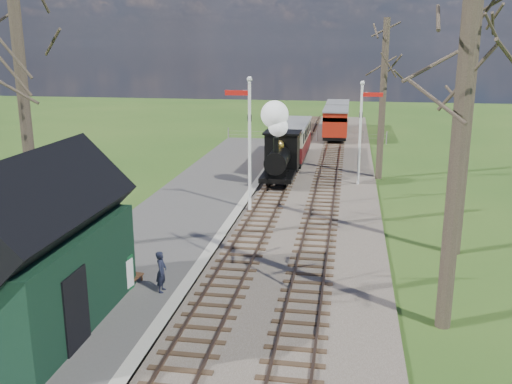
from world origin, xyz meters
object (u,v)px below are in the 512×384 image
person (161,272)px  red_carriage_a (336,123)px  locomotive (279,147)px  bench (126,276)px  semaphore_far (362,125)px  station_shed (37,252)px  sign_board (126,275)px  coach (291,140)px  red_carriage_b (337,115)px  semaphore_near (248,135)px

person → red_carriage_a: bearing=-10.9°
locomotive → person: 15.11m
bench → semaphore_far: bearing=64.2°
locomotive → red_carriage_a: 15.72m
bench → station_shed: bearing=-115.3°
station_shed → bench: bearing=64.7°
locomotive → sign_board: bearing=-100.6°
semaphore_far → red_carriage_a: size_ratio=1.17×
station_shed → bench: (1.29, 2.72, -1.73)m
coach → bench: size_ratio=5.65×
semaphore_far → red_carriage_b: size_ratio=1.17×
semaphore_near → semaphore_far: (5.14, 6.00, -0.27)m
sign_board → semaphore_far: bearing=65.3°
semaphore_far → locomotive: size_ratio=1.24×
locomotive → red_carriage_a: (2.61, 15.49, -0.68)m
station_shed → semaphore_near: semaphore_near is taller
coach → red_carriage_b: bearing=80.1°
semaphore_near → coach: (0.77, 11.55, -2.07)m
coach → person: 21.10m
coach → red_carriage_a: (2.60, 9.42, -0.11)m
semaphore_near → person: bearing=-96.1°
station_shed → red_carriage_a: 33.69m
station_shed → semaphore_far: size_ratio=1.10×
semaphore_near → coach: semaphore_near is taller
coach → person: coach is taller
semaphore_far → person: semaphore_far is taller
semaphore_near → bench: size_ratio=4.77×
locomotive → red_carriage_b: 21.16m
red_carriage_a → red_carriage_b: same height
locomotive → red_carriage_b: locomotive is taller
coach → red_carriage_a: 9.78m
locomotive → sign_board: 15.47m
semaphore_far → sign_board: bearing=-114.7°
semaphore_far → bench: 17.20m
station_shed → semaphore_near: bearing=73.6°
red_carriage_b → semaphore_near: bearing=-97.3°
sign_board → bench: bearing=113.9°
station_shed → semaphore_far: bearing=64.3°
station_shed → locomotive: bearing=76.2°
red_carriage_a → bench: (-5.61, -30.25, -0.91)m
locomotive → bench: (-3.00, -14.76, -1.58)m
red_carriage_a → red_carriage_b: 5.50m
semaphore_near → red_carriage_a: semaphore_near is taller
semaphore_near → semaphore_far: 7.91m
station_shed → sign_board: 3.15m
station_shed → semaphore_near: (3.53, 12.00, 1.35)m
coach → red_carriage_b: (2.60, 14.92, -0.11)m
locomotive → sign_board: (-2.83, -15.14, -1.37)m
station_shed → red_carriage_a: (6.90, 32.97, -0.83)m
bench → person: person is taller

